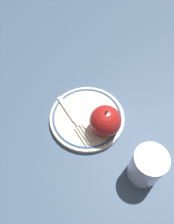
% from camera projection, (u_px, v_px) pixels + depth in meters
% --- Properties ---
extents(ground_plane, '(2.00, 2.00, 0.00)m').
position_uv_depth(ground_plane, '(81.00, 124.00, 0.61)').
color(ground_plane, '#3B516B').
extents(plate, '(0.21, 0.21, 0.02)m').
position_uv_depth(plate, '(87.00, 117.00, 0.61)').
color(plate, beige).
rests_on(plate, ground_plane).
extents(apple_red_whole, '(0.08, 0.08, 0.09)m').
position_uv_depth(apple_red_whole, '(105.00, 121.00, 0.55)').
color(apple_red_whole, '#AC1B1A').
rests_on(apple_red_whole, plate).
extents(fork, '(0.09, 0.17, 0.00)m').
position_uv_depth(fork, '(73.00, 117.00, 0.60)').
color(fork, silver).
rests_on(fork, plate).
extents(drinking_glass, '(0.08, 0.08, 0.10)m').
position_uv_depth(drinking_glass, '(147.00, 166.00, 0.49)').
color(drinking_glass, silver).
rests_on(drinking_glass, ground_plane).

